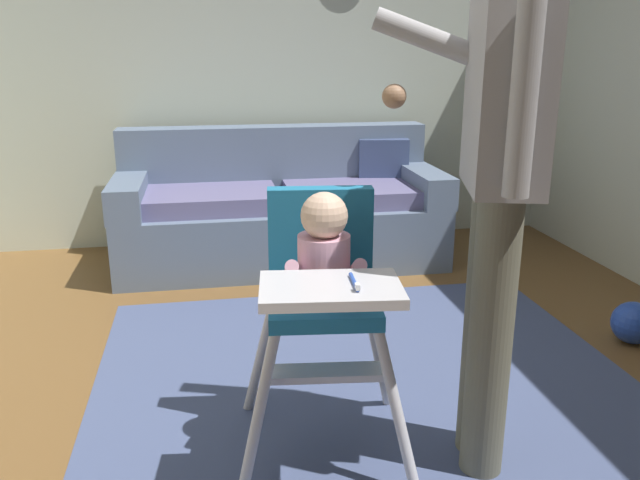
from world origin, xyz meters
name	(u,v)px	position (x,y,z in m)	size (l,w,h in m)	color
ground	(343,433)	(0.00, 0.00, -0.05)	(5.73, 6.60, 0.10)	brown
wall_far	(269,63)	(0.00, 2.53, 1.27)	(4.93, 0.06, 2.54)	beige
area_rug	(377,403)	(0.16, 0.10, 0.00)	(2.29, 2.46, 0.01)	#455277
couch	(281,211)	(0.01, 2.01, 0.33)	(2.10, 0.86, 0.86)	slate
high_chair	(323,277)	(-0.10, -0.15, 0.65)	(0.67, 0.77, 0.94)	silver
adult_standing	(497,185)	(0.41, -0.30, 0.97)	(0.50, 0.59, 1.70)	#676450
toy_ball	(633,323)	(1.52, 0.43, 0.10)	(0.20, 0.20, 0.20)	#284CB7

